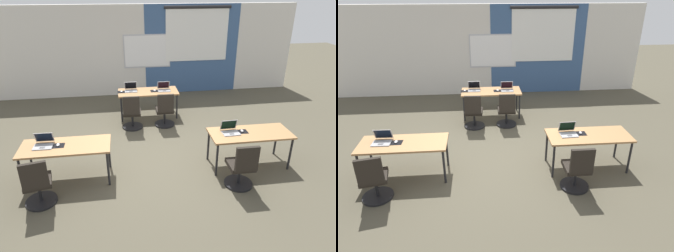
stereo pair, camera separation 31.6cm
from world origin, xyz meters
The scene contains 21 objects.
ground_plane centered at (0.00, 0.00, 0.00)m, with size 24.00×24.00×0.00m.
back_wall_assembly centered at (0.06, 4.20, 1.41)m, with size 10.00×0.27×2.80m.
desk_near_left centered at (-1.75, -0.60, 0.66)m, with size 1.60×0.70×0.72m.
desk_near_right centered at (1.75, -0.60, 0.66)m, with size 1.60×0.70×0.72m.
desk_far_center centered at (0.00, 2.20, 0.66)m, with size 1.60×0.70×0.72m.
laptop_far_left centered at (-0.46, 2.30, 0.77)m, with size 0.33×0.30×0.23m.
mousepad_far_left centered at (-0.71, 2.23, 0.72)m, with size 0.22×0.19×0.00m.
mouse_far_left centered at (-0.71, 2.23, 0.74)m, with size 0.07×0.11×0.03m.
chair_far_left centered at (-0.48, 1.44, 0.38)m, with size 0.52×0.55×0.92m.
laptop_far_right centered at (0.43, 2.21, 0.77)m, with size 0.33×0.31×0.23m.
mousepad_far_right centered at (0.18, 2.18, 0.72)m, with size 0.22×0.19×0.00m.
mouse_far_right centered at (0.18, 2.18, 0.74)m, with size 0.08×0.11×0.03m.
chair_far_right centered at (0.35, 1.47, 0.38)m, with size 0.52×0.54×0.92m.
laptop_near_right_inner centered at (1.36, -0.54, 0.77)m, with size 0.34×0.31×0.23m.
mousepad_near_right_inner centered at (1.60, -0.54, 0.72)m, with size 0.22×0.19×0.00m.
mouse_near_right_inner centered at (1.60, -0.54, 0.74)m, with size 0.07×0.11×0.03m.
chair_near_right_inner centered at (1.34, -1.31, 0.38)m, with size 0.52×0.54×0.92m.
laptop_near_left_end centered at (-2.13, -0.55, 0.77)m, with size 0.34×0.32×0.22m.
mousepad_near_left_end centered at (-1.88, -0.59, 0.72)m, with size 0.22×0.19×0.00m.
mouse_near_left_end centered at (-1.88, -0.59, 0.74)m, with size 0.06×0.10×0.03m.
chair_near_left_end centered at (-2.13, -1.30, 0.38)m, with size 0.52×0.58×0.92m.
Camera 2 is at (-0.32, -5.66, 3.38)m, focal length 32.57 mm.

